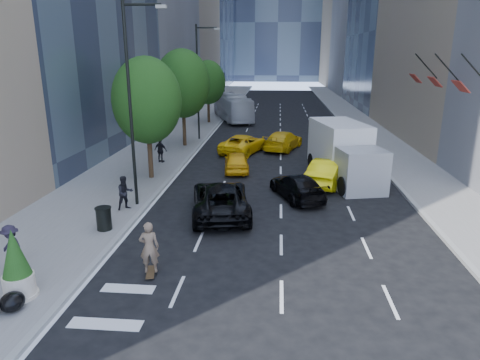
# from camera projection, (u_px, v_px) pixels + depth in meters

# --- Properties ---
(ground) EXTENTS (160.00, 160.00, 0.00)m
(ground) POSITION_uv_depth(u_px,v_px,m) (257.00, 244.00, 18.00)
(ground) COLOR black
(ground) RESTS_ON ground
(sidewalk_left) EXTENTS (6.00, 120.00, 0.15)m
(sidewalk_left) POSITION_uv_depth(u_px,v_px,m) (190.00, 125.00, 47.41)
(sidewalk_left) COLOR slate
(sidewalk_left) RESTS_ON ground
(sidewalk_right) EXTENTS (4.00, 120.00, 0.15)m
(sidewalk_right) POSITION_uv_depth(u_px,v_px,m) (365.00, 128.00, 45.79)
(sidewalk_right) COLOR slate
(sidewalk_right) RESTS_ON ground
(lamp_near) EXTENTS (2.13, 0.22, 10.00)m
(lamp_near) POSITION_uv_depth(u_px,v_px,m) (133.00, 94.00, 20.72)
(lamp_near) COLOR black
(lamp_near) RESTS_ON sidewalk_left
(lamp_far) EXTENTS (2.13, 0.22, 10.00)m
(lamp_far) POSITION_uv_depth(u_px,v_px,m) (199.00, 76.00, 37.91)
(lamp_far) COLOR black
(lamp_far) RESTS_ON sidewalk_left
(tree_near) EXTENTS (4.20, 4.20, 7.46)m
(tree_near) POSITION_uv_depth(u_px,v_px,m) (147.00, 101.00, 25.81)
(tree_near) COLOR black
(tree_near) RESTS_ON sidewalk_left
(tree_mid) EXTENTS (4.50, 4.50, 7.99)m
(tree_mid) POSITION_uv_depth(u_px,v_px,m) (183.00, 84.00, 35.26)
(tree_mid) COLOR black
(tree_mid) RESTS_ON sidewalk_left
(tree_far) EXTENTS (3.90, 3.90, 6.92)m
(tree_far) POSITION_uv_depth(u_px,v_px,m) (208.00, 82.00, 47.88)
(tree_far) COLOR black
(tree_far) RESTS_ON sidewalk_left
(traffic_signal) EXTENTS (2.48, 0.53, 5.20)m
(traffic_signal) POSITION_uv_depth(u_px,v_px,m) (224.00, 82.00, 55.56)
(traffic_signal) COLOR black
(traffic_signal) RESTS_ON sidewalk_left
(facade_flags) EXTENTS (1.85, 13.30, 2.05)m
(facade_flags) POSITION_uv_depth(u_px,v_px,m) (450.00, 81.00, 24.90)
(facade_flags) COLOR black
(facade_flags) RESTS_ON ground
(skateboarder) EXTENTS (0.78, 0.59, 1.92)m
(skateboarder) POSITION_uv_depth(u_px,v_px,m) (149.00, 251.00, 15.18)
(skateboarder) COLOR #755F49
(skateboarder) RESTS_ON ground
(black_sedan_lincoln) EXTENTS (3.63, 6.19, 1.62)m
(black_sedan_lincoln) POSITION_uv_depth(u_px,v_px,m) (221.00, 199.00, 21.11)
(black_sedan_lincoln) COLOR black
(black_sedan_lincoln) RESTS_ON ground
(black_sedan_mercedes) EXTENTS (3.42, 4.99, 1.34)m
(black_sedan_mercedes) POSITION_uv_depth(u_px,v_px,m) (297.00, 186.00, 23.52)
(black_sedan_mercedes) COLOR black
(black_sedan_mercedes) RESTS_ON ground
(taxi_a) EXTENTS (2.06, 4.17, 1.37)m
(taxi_a) POSITION_uv_depth(u_px,v_px,m) (237.00, 161.00, 28.97)
(taxi_a) COLOR #ECAA0C
(taxi_a) RESTS_ON ground
(taxi_b) EXTENTS (3.33, 5.14, 1.60)m
(taxi_b) POSITION_uv_depth(u_px,v_px,m) (329.00, 171.00, 26.04)
(taxi_b) COLOR yellow
(taxi_b) RESTS_ON ground
(taxi_c) EXTENTS (4.04, 5.79, 1.47)m
(taxi_c) POSITION_uv_depth(u_px,v_px,m) (243.00, 144.00, 34.44)
(taxi_c) COLOR yellow
(taxi_c) RESTS_ON ground
(taxi_d) EXTENTS (3.69, 5.64, 1.52)m
(taxi_d) POSITION_uv_depth(u_px,v_px,m) (283.00, 140.00, 35.62)
(taxi_d) COLOR #E5B30C
(taxi_d) RESTS_ON ground
(city_bus) EXTENTS (5.98, 11.35, 3.09)m
(city_bus) POSITION_uv_depth(u_px,v_px,m) (232.00, 107.00, 51.44)
(city_bus) COLOR silver
(city_bus) RESTS_ON ground
(box_truck) EXTENTS (4.20, 7.72, 3.50)m
(box_truck) POSITION_uv_depth(u_px,v_px,m) (344.00, 152.00, 26.80)
(box_truck) COLOR silver
(box_truck) RESTS_ON ground
(pedestrian_a) EXTENTS (1.06, 1.04, 1.72)m
(pedestrian_a) POSITION_uv_depth(u_px,v_px,m) (125.00, 193.00, 21.35)
(pedestrian_a) COLOR black
(pedestrian_a) RESTS_ON sidewalk_left
(pedestrian_b) EXTENTS (1.11, 0.75, 1.75)m
(pedestrian_b) POSITION_uv_depth(u_px,v_px,m) (161.00, 150.00, 30.71)
(pedestrian_b) COLOR black
(pedestrian_b) RESTS_ON sidewalk_left
(pedestrian_c) EXTENTS (1.26, 1.12, 1.70)m
(pedestrian_c) POSITION_uv_depth(u_px,v_px,m) (12.00, 247.00, 15.36)
(pedestrian_c) COLOR #231C2B
(pedestrian_c) RESTS_ON sidewalk_left
(trash_can) EXTENTS (0.66, 0.66, 0.99)m
(trash_can) POSITION_uv_depth(u_px,v_px,m) (104.00, 219.00, 18.96)
(trash_can) COLOR black
(trash_can) RESTS_ON sidewalk_left
(planter_shrub) EXTENTS (0.97, 0.97, 2.34)m
(planter_shrub) POSITION_uv_depth(u_px,v_px,m) (16.00, 265.00, 13.50)
(planter_shrub) COLOR beige
(planter_shrub) RESTS_ON sidewalk_left
(garbage_bags) EXTENTS (1.22, 1.17, 0.60)m
(garbage_bags) POSITION_uv_depth(u_px,v_px,m) (2.00, 305.00, 12.82)
(garbage_bags) COLOR black
(garbage_bags) RESTS_ON sidewalk_left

